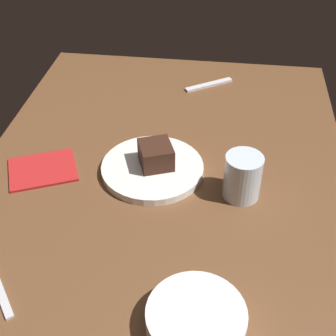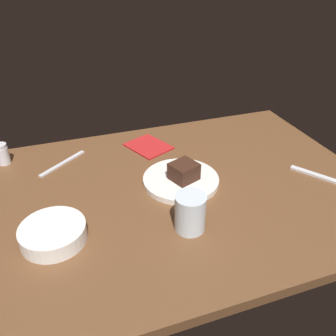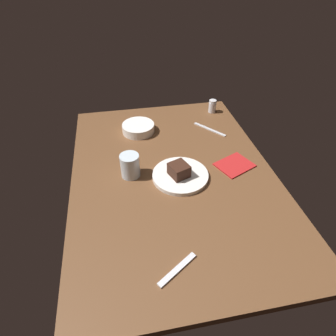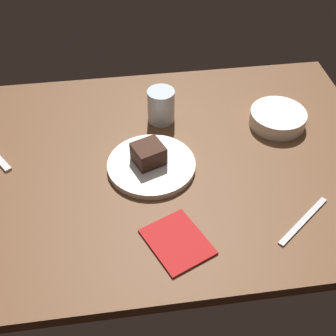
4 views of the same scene
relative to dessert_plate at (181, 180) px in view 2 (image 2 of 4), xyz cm
name	(u,v)px [view 2 (image 2 of 4)]	position (x,y,z in cm)	size (l,w,h in cm)	color
dining_table	(174,192)	(3.02, 2.29, -2.38)	(120.00, 84.00, 3.00)	brown
dessert_plate	(181,180)	(0.00, 0.00, 0.00)	(23.11, 23.11, 1.75)	white
chocolate_cake_slice	(184,171)	(-0.58, 0.76, 3.50)	(7.40, 6.98, 5.24)	#381E14
salt_shaker	(2,154)	(51.42, -29.85, 2.62)	(4.10, 4.10, 7.09)	silver
water_glass	(190,213)	(5.18, 19.89, 4.11)	(7.88, 7.88, 9.98)	silver
side_bowl	(53,233)	(38.26, 13.13, 1.26)	(16.09, 16.09, 4.27)	white
dessert_spoon	(314,175)	(-41.16, 10.14, -0.53)	(15.00, 1.80, 0.70)	silver
butter_knife	(63,163)	(33.25, -22.97, -0.63)	(19.00, 1.40, 0.50)	silver
folded_napkin	(149,146)	(2.80, -24.83, -0.58)	(11.98, 14.86, 0.60)	#B21E1E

